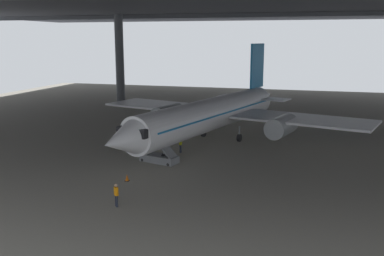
% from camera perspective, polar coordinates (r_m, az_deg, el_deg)
% --- Properties ---
extents(ground_plane, '(110.00, 110.00, 0.00)m').
position_cam_1_polar(ground_plane, '(50.83, 3.53, -1.73)').
color(ground_plane, gray).
extents(hangar_structure, '(121.00, 99.00, 17.34)m').
position_cam_1_polar(hangar_structure, '(63.16, 6.47, 16.10)').
color(hangar_structure, '#4C4F54').
rests_on(hangar_structure, ground_plane).
extents(airplane_main, '(34.23, 34.69, 11.09)m').
position_cam_1_polar(airplane_main, '(49.45, 2.78, 1.90)').
color(airplane_main, white).
rests_on(airplane_main, ground_plane).
extents(boarding_stairs, '(4.35, 2.47, 4.58)m').
position_cam_1_polar(boarding_stairs, '(42.25, -4.40, -3.51)').
color(boarding_stairs, slate).
rests_on(boarding_stairs, ground_plane).
extents(crew_worker_near_nose, '(0.43, 0.41, 1.71)m').
position_cam_1_polar(crew_worker_near_nose, '(31.60, -9.91, -8.47)').
color(crew_worker_near_nose, '#232838').
rests_on(crew_worker_near_nose, ground_plane).
extents(crew_worker_by_stairs, '(0.23, 0.55, 1.71)m').
position_cam_1_polar(crew_worker_by_stairs, '(45.42, -1.52, -2.06)').
color(crew_worker_by_stairs, '#232838').
rests_on(crew_worker_by_stairs, ground_plane).
extents(traffic_cone_orange, '(0.36, 0.36, 0.60)m').
position_cam_1_polar(traffic_cone_orange, '(37.13, -8.53, -6.46)').
color(traffic_cone_orange, black).
rests_on(traffic_cone_orange, ground_plane).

